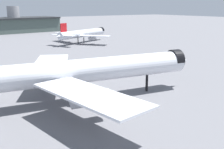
# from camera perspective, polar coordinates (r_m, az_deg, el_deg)

# --- Properties ---
(ground) EXTENTS (900.00, 900.00, 0.00)m
(ground) POSITION_cam_1_polar(r_m,az_deg,el_deg) (64.38, -2.69, -5.33)
(ground) COLOR slate
(airliner_near_gate) EXTENTS (59.83, 54.04, 15.76)m
(airliner_near_gate) POSITION_cam_1_polar(r_m,az_deg,el_deg) (62.40, -6.38, 0.61)
(airliner_near_gate) COLOR silver
(airliner_near_gate) RESTS_ON ground
(airliner_far_taxiway) EXTENTS (41.86, 37.39, 12.21)m
(airliner_far_taxiway) POSITION_cam_1_polar(r_m,az_deg,el_deg) (163.60, -6.14, 8.45)
(airliner_far_taxiway) COLOR silver
(airliner_far_taxiway) RESTS_ON ground
(traffic_cone_wingtip) EXTENTS (0.60, 0.60, 0.75)m
(traffic_cone_wingtip) POSITION_cam_1_polar(r_m,az_deg,el_deg) (96.97, -14.70, 1.13)
(traffic_cone_wingtip) COLOR #F2600C
(traffic_cone_wingtip) RESTS_ON ground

